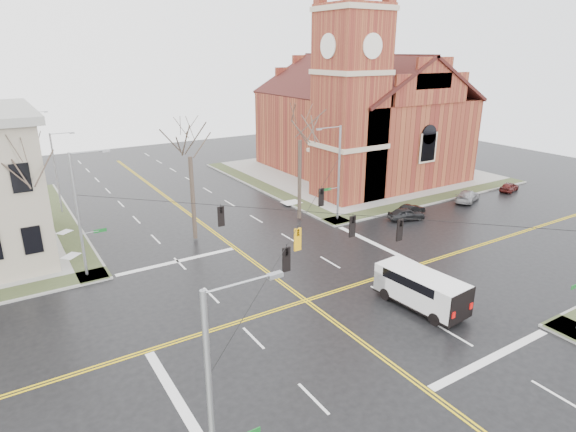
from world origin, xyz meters
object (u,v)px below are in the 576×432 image
streetlight_north_b (35,140)px  parked_car_c (467,196)px  signal_pole_nw (80,212)px  parked_car_a (406,214)px  parked_car_d (509,187)px  signal_pole_ne (337,171)px  tree_nw_near (190,151)px  signal_pole_sw (216,408)px  streetlight_north_a (57,170)px  church (358,110)px  parked_car_b (411,210)px  tree_nw_far (29,176)px  cargo_van (418,286)px  tree_ne (300,135)px

streetlight_north_b → parked_car_c: size_ratio=1.87×
signal_pole_nw → parked_car_c: size_ratio=2.11×
parked_car_a → parked_car_d: 17.48m
signal_pole_ne → tree_nw_near: 13.94m
signal_pole_sw → streetlight_north_a: bearing=89.0°
signal_pole_ne → streetlight_north_a: signal_pole_ne is taller
parked_car_a → parked_car_c: 10.09m
tree_nw_near → signal_pole_nw: bearing=-164.6°
church → signal_pole_sw: 51.29m
signal_pole_ne → parked_car_c: (15.93, -2.68, -4.33)m
signal_pole_ne → parked_car_b: signal_pole_ne is taller
streetlight_north_a → parked_car_d: streetlight_north_a is taller
streetlight_north_b → tree_nw_far: (-3.32, -34.77, 3.03)m
signal_pole_nw → parked_car_c: (38.57, -2.68, -4.33)m
parked_car_b → tree_nw_near: tree_nw_near is taller
signal_pole_sw → parked_car_d: 50.45m
streetlight_north_a → tree_nw_far: tree_nw_far is taller
streetlight_north_a → parked_car_a: bearing=-35.7°
signal_pole_nw → parked_car_b: 30.45m
parked_car_c → tree_nw_near: (-29.33, 5.22, 7.18)m
signal_pole_nw → streetlight_north_b: bearing=89.0°
streetlight_north_b → parked_car_c: bearing=-45.9°
church → signal_pole_sw: size_ratio=3.06×
signal_pole_nw → parked_car_b: size_ratio=2.82×
signal_pole_ne → tree_nw_near: bearing=169.2°
streetlight_north_a → tree_nw_near: bearing=-58.4°
streetlight_north_a → parked_car_d: (45.31, -19.19, -3.92)m
tree_nw_far → streetlight_north_b: bearing=84.5°
signal_pole_sw → parked_car_c: 43.81m
streetlight_north_a → parked_car_a: size_ratio=2.23×
church → parked_car_c: (2.48, -15.96, -7.81)m
church → parked_car_a: bearing=-114.3°
church → signal_pole_sw: (-36.09, -36.28, -3.48)m
parked_car_a → parked_car_c: size_ratio=0.84×
tree_nw_far → cargo_van: bearing=-41.6°
signal_pole_nw → tree_nw_near: size_ratio=0.84×
streetlight_north_a → tree_nw_far: (-3.32, -14.77, 3.03)m
cargo_van → parked_car_d: cargo_van is taller
parked_car_d → parked_car_c: bearing=76.3°
cargo_van → parked_car_d: (28.92, 13.10, -0.81)m
parked_car_a → tree_nw_far: tree_nw_far is taller
signal_pole_sw → cargo_van: bearing=22.9°
church → parked_car_d: bearing=-58.2°
signal_pole_nw → parked_car_a: bearing=-7.0°
signal_pole_nw → signal_pole_sw: 23.00m
parked_car_a → parked_car_d: (17.46, 0.81, -0.06)m
parked_car_c → signal_pole_nw: bearing=63.5°
signal_pole_sw → streetlight_north_b: (0.67, 59.50, -0.48)m
signal_pole_ne → parked_car_d: (23.33, -2.69, -4.40)m
signal_pole_nw → tree_ne: size_ratio=0.79×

